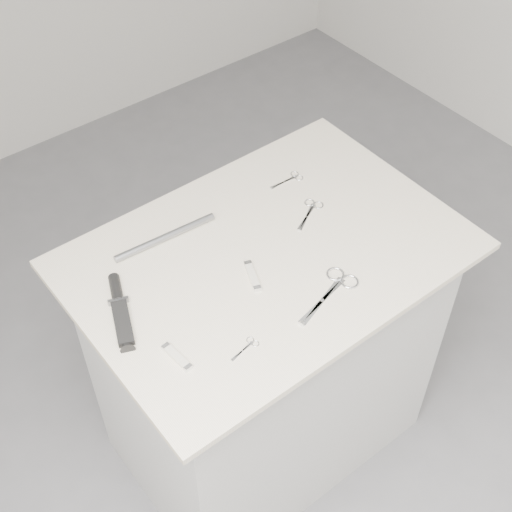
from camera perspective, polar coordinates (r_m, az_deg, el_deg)
ground at (r=2.59m, az=0.71°, el=-13.98°), size 4.00×4.00×0.01m
plinth at (r=2.20m, az=0.82°, el=-8.16°), size 0.90×0.60×0.90m
display_board at (r=1.84m, az=0.97°, el=0.10°), size 1.00×0.70×0.02m
large_shears at (r=1.77m, az=6.37°, el=-2.39°), size 0.21×0.10×0.01m
embroidery_scissors_a at (r=1.95m, az=4.41°, el=3.74°), size 0.12×0.09×0.00m
embroidery_scissors_b at (r=2.05m, az=2.80°, el=6.18°), size 0.11×0.05×0.00m
tiny_scissors at (r=1.64m, az=-0.71°, el=-7.28°), size 0.08×0.04×0.00m
sheathed_knife at (r=1.74m, az=-10.87°, el=-4.02°), size 0.11×0.21×0.03m
pocket_knife_a at (r=1.63m, az=-6.36°, el=-8.04°), size 0.03×0.09×0.01m
pocket_knife_b at (r=1.77m, az=-0.29°, el=-1.59°), size 0.06×0.10×0.01m
metal_rail at (r=1.88m, az=-7.27°, el=1.50°), size 0.29×0.04×0.02m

